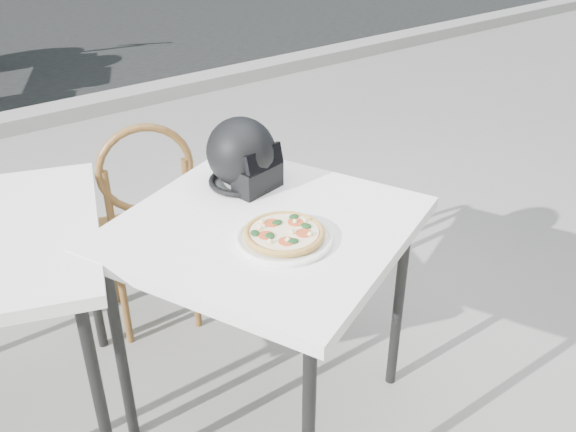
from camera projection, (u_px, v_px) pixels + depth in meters
ground at (252, 318)px, 3.02m from camera, size 80.00×80.00×0.00m
curb at (47, 115)px, 5.10m from camera, size 30.00×0.25×0.12m
cafe_table_main at (265, 241)px, 2.16m from camera, size 1.19×1.19×0.85m
plate at (284, 238)px, 2.01m from camera, size 0.34×0.34×0.02m
pizza at (284, 233)px, 2.00m from camera, size 0.30×0.30×0.03m
helmet at (243, 156)px, 2.30m from camera, size 0.30×0.31×0.25m
cafe_chair_main at (148, 217)px, 2.71m from camera, size 0.48×0.48×1.02m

